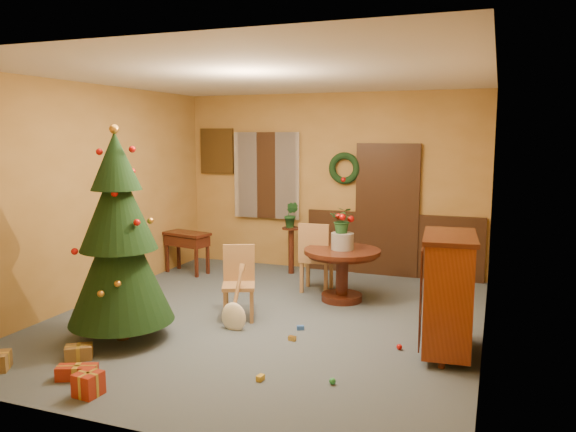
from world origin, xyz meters
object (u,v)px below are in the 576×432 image
at_px(chair_near, 239,279).
at_px(writing_desk, 187,242).
at_px(dining_table, 342,265).
at_px(sideboard, 448,291).
at_px(christmas_tree, 119,240).

relative_size(chair_near, writing_desk, 1.09).
xyz_separation_m(chair_near, writing_desk, (-1.76, 1.75, 0.03)).
relative_size(dining_table, chair_near, 1.15).
bearing_deg(dining_table, sideboard, -43.92).
relative_size(dining_table, christmas_tree, 0.44).
relative_size(chair_near, sideboard, 0.72).
height_order(chair_near, christmas_tree, christmas_tree).
height_order(dining_table, chair_near, chair_near).
bearing_deg(writing_desk, dining_table, -12.60).
height_order(chair_near, writing_desk, chair_near).
relative_size(christmas_tree, sideboard, 1.88).
bearing_deg(chair_near, writing_desk, 135.26).
xyz_separation_m(dining_table, chair_near, (-1.00, -1.13, -0.02)).
xyz_separation_m(dining_table, sideboard, (1.49, -1.43, 0.17)).
bearing_deg(sideboard, chair_near, 173.01).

